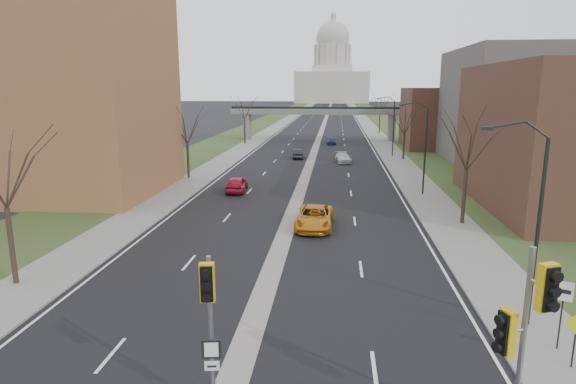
% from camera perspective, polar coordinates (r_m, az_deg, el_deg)
% --- Properties ---
extents(road_surface, '(20.00, 600.00, 0.01)m').
position_cam_1_polar(road_surface, '(164.28, 4.54, 8.74)').
color(road_surface, black).
rests_on(road_surface, ground).
extents(median_strip, '(1.20, 600.00, 0.02)m').
position_cam_1_polar(median_strip, '(164.28, 4.54, 8.74)').
color(median_strip, gray).
rests_on(median_strip, ground).
extents(sidewalk_right, '(4.00, 600.00, 0.12)m').
position_cam_1_polar(sidewalk_right, '(164.47, 8.77, 8.66)').
color(sidewalk_right, gray).
rests_on(sidewalk_right, ground).
extents(sidewalk_left, '(4.00, 600.00, 0.12)m').
position_cam_1_polar(sidewalk_left, '(164.97, 0.32, 8.81)').
color(sidewalk_left, gray).
rests_on(sidewalk_left, ground).
extents(grass_verge_right, '(8.00, 600.00, 0.10)m').
position_cam_1_polar(grass_verge_right, '(164.89, 10.87, 8.59)').
color(grass_verge_right, '#2F401D').
rests_on(grass_verge_right, ground).
extents(grass_verge_left, '(8.00, 600.00, 0.10)m').
position_cam_1_polar(grass_verge_left, '(165.63, -1.77, 8.82)').
color(grass_verge_left, '#2F401D').
rests_on(grass_verge_left, ground).
extents(apartment_building, '(25.00, 16.00, 22.00)m').
position_cam_1_polar(apartment_building, '(52.89, -28.78, 11.82)').
color(apartment_building, brown).
rests_on(apartment_building, ground).
extents(commercial_block_mid, '(18.00, 22.00, 15.00)m').
position_cam_1_polar(commercial_block_mid, '(70.41, 26.46, 8.94)').
color(commercial_block_mid, '#5D5B55').
rests_on(commercial_block_mid, ground).
extents(commercial_block_far, '(14.00, 14.00, 10.00)m').
position_cam_1_polar(commercial_block_far, '(86.12, 18.33, 8.30)').
color(commercial_block_far, '#523226').
rests_on(commercial_block_far, ground).
extents(pedestrian_bridge, '(34.00, 3.00, 6.45)m').
position_cam_1_polar(pedestrian_bridge, '(94.14, 3.64, 9.08)').
color(pedestrian_bridge, slate).
rests_on(pedestrian_bridge, ground).
extents(capitol, '(48.00, 42.00, 55.75)m').
position_cam_1_polar(capitol, '(334.06, 5.25, 13.70)').
color(capitol, '#B9B4A9').
rests_on(capitol, ground).
extents(streetlight_near, '(2.61, 0.20, 8.70)m').
position_cam_1_polar(streetlight_near, '(21.55, 26.19, 2.71)').
color(streetlight_near, black).
rests_on(streetlight_near, sidewalk_right).
extents(streetlight_mid, '(2.61, 0.20, 8.70)m').
position_cam_1_polar(streetlight_mid, '(46.66, 15.15, 8.04)').
color(streetlight_mid, black).
rests_on(streetlight_mid, sidewalk_right).
extents(streetlight_far, '(2.61, 0.20, 8.70)m').
position_cam_1_polar(streetlight_far, '(72.40, 11.85, 9.57)').
color(streetlight_far, black).
rests_on(streetlight_far, sidewalk_right).
extents(tree_left_a, '(7.20, 7.20, 9.40)m').
position_cam_1_polar(tree_left_a, '(27.62, -30.93, 3.40)').
color(tree_left_a, '#382B21').
rests_on(tree_left_a, sidewalk_left).
extents(tree_left_b, '(6.75, 6.75, 8.81)m').
position_cam_1_polar(tree_left_b, '(54.61, -11.95, 7.99)').
color(tree_left_b, '#382B21').
rests_on(tree_left_b, sidewalk_left).
extents(tree_left_c, '(7.65, 7.65, 9.99)m').
position_cam_1_polar(tree_left_c, '(87.55, -5.21, 10.26)').
color(tree_left_c, '#382B21').
rests_on(tree_left_c, sidewalk_left).
extents(tree_right_a, '(7.20, 7.20, 9.40)m').
position_cam_1_polar(tree_right_a, '(37.35, 20.64, 6.23)').
color(tree_right_a, '#382B21').
rests_on(tree_right_a, sidewalk_right).
extents(tree_right_b, '(6.30, 6.30, 8.22)m').
position_cam_1_polar(tree_right_b, '(69.73, 13.72, 8.45)').
color(tree_right_b, '#382B21').
rests_on(tree_right_b, sidewalk_right).
extents(tree_right_c, '(7.65, 7.65, 9.99)m').
position_cam_1_polar(tree_right_c, '(109.40, 10.89, 10.49)').
color(tree_right_c, '#382B21').
rests_on(tree_right_c, sidewalk_right).
extents(signal_pole_median, '(0.62, 0.87, 5.25)m').
position_cam_1_polar(signal_pole_median, '(14.68, -9.32, -13.76)').
color(signal_pole_median, gray).
rests_on(signal_pole_median, ground).
extents(signal_pole_right, '(1.35, 0.99, 5.91)m').
position_cam_1_polar(signal_pole_right, '(14.86, 26.26, -13.70)').
color(signal_pole_right, gray).
rests_on(signal_pole_right, ground).
extents(speed_limit_sign, '(0.56, 0.28, 2.78)m').
position_cam_1_polar(speed_limit_sign, '(21.52, 29.78, -11.35)').
color(speed_limit_sign, black).
rests_on(speed_limit_sign, sidewalk_right).
extents(warning_sign, '(0.84, 0.10, 2.14)m').
position_cam_1_polar(warning_sign, '(20.67, 30.95, -14.04)').
color(warning_sign, black).
rests_on(warning_sign, sidewalk_right).
extents(car_left_near, '(2.12, 4.67, 1.56)m').
position_cam_1_polar(car_left_near, '(47.58, -6.09, 0.96)').
color(car_left_near, maroon).
rests_on(car_left_near, ground).
extents(car_left_far, '(1.73, 4.21, 1.36)m').
position_cam_1_polar(car_left_far, '(69.84, 1.18, 4.56)').
color(car_left_far, black).
rests_on(car_left_far, ground).
extents(car_right_near, '(2.78, 5.72, 1.57)m').
position_cam_1_polar(car_right_near, '(35.24, 3.17, -3.01)').
color(car_right_near, '#C77815').
rests_on(car_right_near, ground).
extents(car_right_mid, '(2.43, 4.75, 1.32)m').
position_cam_1_polar(car_right_mid, '(66.28, 6.54, 4.05)').
color(car_right_mid, '#B8B6BF').
rests_on(car_right_mid, ground).
extents(car_right_far, '(1.94, 4.11, 1.36)m').
position_cam_1_polar(car_right_far, '(87.76, 5.11, 6.10)').
color(car_right_far, navy).
rests_on(car_right_far, ground).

